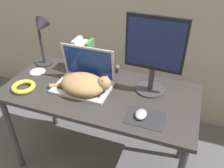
# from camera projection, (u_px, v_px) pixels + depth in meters

# --- Properties ---
(desk) EXTENTS (1.35, 0.64, 0.76)m
(desk) POSITION_uv_depth(u_px,v_px,m) (100.00, 100.00, 1.70)
(desk) COLOR #2D2B2B
(desk) RESTS_ON ground_plane
(laptop) EXTENTS (0.39, 0.27, 0.28)m
(laptop) POSITION_uv_depth(u_px,v_px,m) (84.00, 80.00, 1.67)
(laptop) COLOR #B7B7BC
(laptop) RESTS_ON desk
(cat) EXTENTS (0.44, 0.26, 0.14)m
(cat) POSITION_uv_depth(u_px,v_px,m) (84.00, 84.00, 1.60)
(cat) COLOR #99754C
(cat) RESTS_ON desk
(external_monitor) EXTENTS (0.38, 0.20, 0.53)m
(external_monitor) POSITION_uv_depth(u_px,v_px,m) (154.00, 52.00, 1.49)
(external_monitor) COLOR #333338
(external_monitor) RESTS_ON desk
(mousepad) EXTENTS (0.23, 0.17, 0.00)m
(mousepad) POSITION_uv_depth(u_px,v_px,m) (145.00, 118.00, 1.41)
(mousepad) COLOR #232328
(mousepad) RESTS_ON desk
(computer_mouse) EXTENTS (0.07, 0.10, 0.03)m
(computer_mouse) POSITION_uv_depth(u_px,v_px,m) (141.00, 114.00, 1.42)
(computer_mouse) COLOR #99999E
(computer_mouse) RESTS_ON mousepad
(book_row) EXTENTS (0.14, 0.15, 0.26)m
(book_row) POSITION_uv_depth(u_px,v_px,m) (84.00, 56.00, 1.82)
(book_row) COLOR white
(book_row) RESTS_ON desk
(desk_lamp) EXTENTS (0.17, 0.17, 0.42)m
(desk_lamp) POSITION_uv_depth(u_px,v_px,m) (41.00, 34.00, 1.78)
(desk_lamp) COLOR #28282D
(desk_lamp) RESTS_ON desk
(cable_coil) EXTENTS (0.17, 0.17, 0.03)m
(cable_coil) POSITION_uv_depth(u_px,v_px,m) (24.00, 87.00, 1.66)
(cable_coil) COLOR gold
(cable_coil) RESTS_ON desk
(webcam) EXTENTS (0.04, 0.04, 0.07)m
(webcam) POSITION_uv_depth(u_px,v_px,m) (117.00, 68.00, 1.83)
(webcam) COLOR #232328
(webcam) RESTS_ON desk
(cd_disc) EXTENTS (0.12, 0.12, 0.00)m
(cd_disc) POSITION_uv_depth(u_px,v_px,m) (38.00, 72.00, 1.86)
(cd_disc) COLOR silver
(cd_disc) RESTS_ON desk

